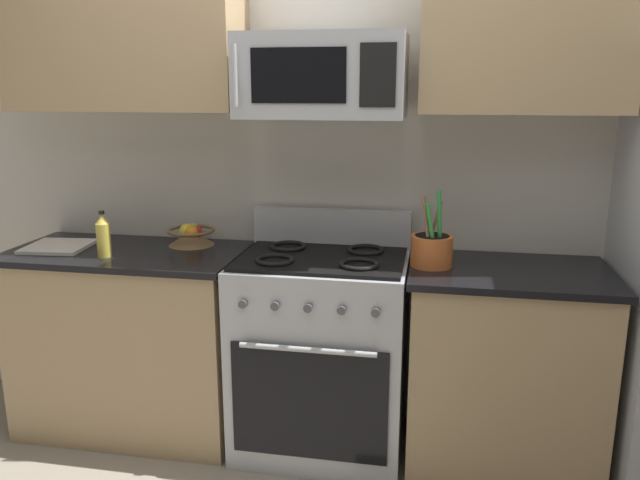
# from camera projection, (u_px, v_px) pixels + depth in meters

# --- Properties ---
(wall_back) EXTENTS (8.00, 0.10, 2.60)m
(wall_back) POSITION_uv_depth(u_px,v_px,m) (335.00, 163.00, 3.03)
(wall_back) COLOR beige
(wall_back) RESTS_ON ground
(counter_left) EXTENTS (1.10, 0.59, 0.91)m
(counter_left) POSITION_uv_depth(u_px,v_px,m) (133.00, 340.00, 3.05)
(counter_left) COLOR tan
(counter_left) RESTS_ON ground
(range_oven) EXTENTS (0.76, 0.63, 1.09)m
(range_oven) POSITION_uv_depth(u_px,v_px,m) (322.00, 351.00, 2.88)
(range_oven) COLOR #B2B5BA
(range_oven) RESTS_ON ground
(counter_right) EXTENTS (0.84, 0.59, 0.91)m
(counter_right) POSITION_uv_depth(u_px,v_px,m) (503.00, 368.00, 2.74)
(counter_right) COLOR tan
(counter_right) RESTS_ON ground
(microwave) EXTENTS (0.69, 0.44, 0.34)m
(microwave) POSITION_uv_depth(u_px,v_px,m) (323.00, 76.00, 2.62)
(microwave) COLOR #B2B5BA
(upper_cabinets_left) EXTENTS (1.09, 0.34, 0.74)m
(upper_cabinets_left) POSITION_uv_depth(u_px,v_px,m) (124.00, 28.00, 2.84)
(upper_cabinets_left) COLOR tan
(upper_cabinets_right) EXTENTS (0.83, 0.34, 0.74)m
(upper_cabinets_right) POSITION_uv_depth(u_px,v_px,m) (526.00, 21.00, 2.53)
(upper_cabinets_right) COLOR tan
(utensil_crock) EXTENTS (0.18, 0.18, 0.33)m
(utensil_crock) POSITION_uv_depth(u_px,v_px,m) (432.00, 249.00, 2.67)
(utensil_crock) COLOR #D1662D
(utensil_crock) RESTS_ON counter_right
(fruit_basket) EXTENTS (0.23, 0.23, 0.10)m
(fruit_basket) POSITION_uv_depth(u_px,v_px,m) (191.00, 235.00, 3.04)
(fruit_basket) COLOR brown
(fruit_basket) RESTS_ON counter_left
(cutting_board) EXTENTS (0.31, 0.31, 0.02)m
(cutting_board) POSITION_uv_depth(u_px,v_px,m) (58.00, 246.00, 2.98)
(cutting_board) COLOR silver
(cutting_board) RESTS_ON counter_left
(bottle_oil) EXTENTS (0.06, 0.06, 0.21)m
(bottle_oil) POSITION_uv_depth(u_px,v_px,m) (103.00, 236.00, 2.81)
(bottle_oil) COLOR gold
(bottle_oil) RESTS_ON counter_left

